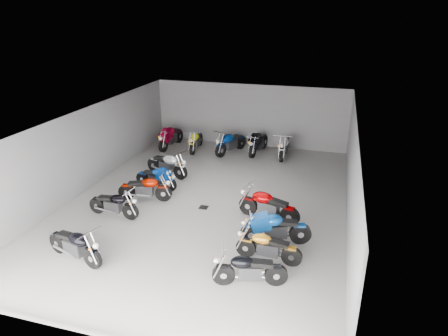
# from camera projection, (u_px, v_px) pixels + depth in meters

# --- Properties ---
(ground) EXTENTS (14.00, 14.00, 0.00)m
(ground) POSITION_uv_depth(u_px,v_px,m) (208.00, 202.00, 14.98)
(ground) COLOR #9D9B95
(ground) RESTS_ON ground
(wall_back) EXTENTS (10.00, 0.10, 3.20)m
(wall_back) POSITION_uv_depth(u_px,v_px,m) (250.00, 115.00, 20.63)
(wall_back) COLOR slate
(wall_back) RESTS_ON ground
(wall_left) EXTENTS (0.10, 14.00, 3.20)m
(wall_left) POSITION_uv_depth(u_px,v_px,m) (86.00, 149.00, 15.66)
(wall_left) COLOR slate
(wall_left) RESTS_ON ground
(wall_right) EXTENTS (0.10, 14.00, 3.20)m
(wall_right) POSITION_uv_depth(u_px,v_px,m) (352.00, 177.00, 13.10)
(wall_right) COLOR slate
(wall_right) RESTS_ON ground
(ceiling) EXTENTS (10.00, 14.00, 0.04)m
(ceiling) POSITION_uv_depth(u_px,v_px,m) (207.00, 118.00, 13.78)
(ceiling) COLOR black
(ceiling) RESTS_ON wall_back
(drain_grate) EXTENTS (0.32, 0.32, 0.01)m
(drain_grate) POSITION_uv_depth(u_px,v_px,m) (204.00, 207.00, 14.53)
(drain_grate) COLOR black
(drain_grate) RESTS_ON ground
(motorcycle_left_a) EXTENTS (2.05, 0.71, 0.92)m
(motorcycle_left_a) POSITION_uv_depth(u_px,v_px,m) (75.00, 245.00, 11.31)
(motorcycle_left_a) COLOR black
(motorcycle_left_a) RESTS_ON ground
(motorcycle_left_c) EXTENTS (1.95, 0.42, 0.86)m
(motorcycle_left_c) POSITION_uv_depth(u_px,v_px,m) (114.00, 204.00, 13.75)
(motorcycle_left_c) COLOR black
(motorcycle_left_c) RESTS_ON ground
(motorcycle_left_d) EXTENTS (2.03, 0.55, 0.90)m
(motorcycle_left_d) POSITION_uv_depth(u_px,v_px,m) (145.00, 188.00, 14.91)
(motorcycle_left_d) COLOR black
(motorcycle_left_d) RESTS_ON ground
(motorcycle_left_e) EXTENTS (1.88, 0.49, 0.83)m
(motorcycle_left_e) POSITION_uv_depth(u_px,v_px,m) (156.00, 178.00, 15.92)
(motorcycle_left_e) COLOR black
(motorcycle_left_e) RESTS_ON ground
(motorcycle_left_f) EXTENTS (2.10, 0.80, 0.95)m
(motorcycle_left_f) POSITION_uv_depth(u_px,v_px,m) (167.00, 164.00, 17.12)
(motorcycle_left_f) COLOR black
(motorcycle_left_f) RESTS_ON ground
(motorcycle_right_a) EXTENTS (1.94, 0.65, 0.87)m
(motorcycle_right_a) POSITION_uv_depth(u_px,v_px,m) (249.00, 269.00, 10.31)
(motorcycle_right_a) COLOR black
(motorcycle_right_a) RESTS_ON ground
(motorcycle_right_b) EXTENTS (1.93, 0.41, 0.85)m
(motorcycle_right_b) POSITION_uv_depth(u_px,v_px,m) (268.00, 247.00, 11.31)
(motorcycle_right_b) COLOR black
(motorcycle_right_b) RESTS_ON ground
(motorcycle_right_c) EXTENTS (2.14, 0.78, 0.96)m
(motorcycle_right_c) POSITION_uv_depth(u_px,v_px,m) (275.00, 228.00, 12.11)
(motorcycle_right_c) COLOR black
(motorcycle_right_c) RESTS_ON ground
(motorcycle_right_d) EXTENTS (2.18, 0.70, 0.98)m
(motorcycle_right_d) POSITION_uv_depth(u_px,v_px,m) (268.00, 206.00, 13.50)
(motorcycle_right_d) COLOR black
(motorcycle_right_d) RESTS_ON ground
(motorcycle_back_a) EXTENTS (0.52, 2.37, 1.04)m
(motorcycle_back_a) POSITION_uv_depth(u_px,v_px,m) (171.00, 137.00, 20.60)
(motorcycle_back_a) COLOR black
(motorcycle_back_a) RESTS_ON ground
(motorcycle_back_b) EXTENTS (0.47, 2.13, 0.94)m
(motorcycle_back_b) POSITION_uv_depth(u_px,v_px,m) (196.00, 141.00, 20.24)
(motorcycle_back_b) COLOR black
(motorcycle_back_b) RESTS_ON ground
(motorcycle_back_c) EXTENTS (1.04, 2.17, 1.01)m
(motorcycle_back_c) POSITION_uv_depth(u_px,v_px,m) (231.00, 143.00, 19.80)
(motorcycle_back_c) COLOR black
(motorcycle_back_c) RESTS_ON ground
(motorcycle_back_d) EXTENTS (0.59, 2.30, 1.02)m
(motorcycle_back_d) POSITION_uv_depth(u_px,v_px,m) (258.00, 142.00, 19.81)
(motorcycle_back_d) COLOR black
(motorcycle_back_d) RESTS_ON ground
(motorcycle_back_e) EXTENTS (0.46, 2.34, 1.03)m
(motorcycle_back_e) POSITION_uv_depth(u_px,v_px,m) (284.00, 146.00, 19.34)
(motorcycle_back_e) COLOR black
(motorcycle_back_e) RESTS_ON ground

